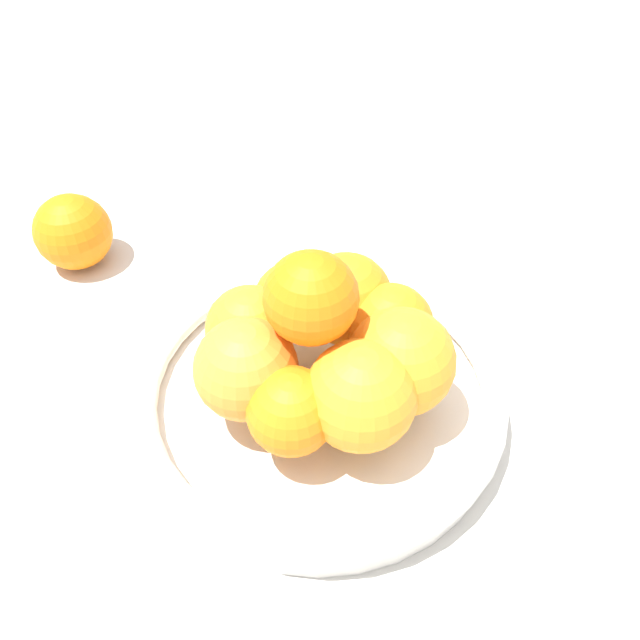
{
  "coord_description": "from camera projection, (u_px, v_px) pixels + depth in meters",
  "views": [
    {
      "loc": [
        -0.27,
        -0.19,
        0.43
      ],
      "look_at": [
        0.0,
        0.0,
        0.11
      ],
      "focal_mm": 35.0,
      "sensor_mm": 36.0,
      "label": 1
    }
  ],
  "objects": [
    {
      "name": "ground_plane",
      "position": [
        320.0,
        407.0,
        0.54
      ],
      "size": [
        4.0,
        4.0,
        0.0
      ],
      "primitive_type": "plane",
      "color": "beige"
    },
    {
      "name": "fruit_bowl",
      "position": [
        320.0,
        392.0,
        0.53
      ],
      "size": [
        0.31,
        0.31,
        0.04
      ],
      "color": "silver",
      "rests_on": "ground_plane"
    },
    {
      "name": "orange_pile",
      "position": [
        326.0,
        344.0,
        0.48
      ],
      "size": [
        0.19,
        0.2,
        0.13
      ],
      "color": "orange",
      "rests_on": "fruit_bowl"
    },
    {
      "name": "stray_orange",
      "position": [
        73.0,
        232.0,
        0.66
      ],
      "size": [
        0.08,
        0.08,
        0.08
      ],
      "primitive_type": "sphere",
      "color": "orange",
      "rests_on": "ground_plane"
    }
  ]
}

